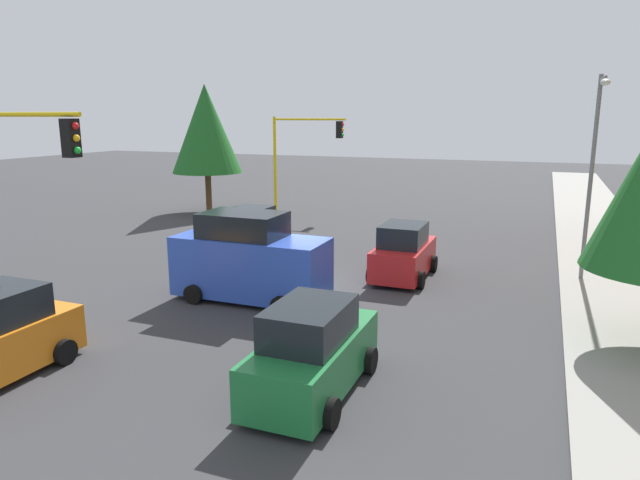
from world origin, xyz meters
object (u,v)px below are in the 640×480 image
object	(u,v)px
traffic_signal_far_right	(302,145)
delivery_van_blue	(250,260)
car_green	(313,352)
car_red	(404,253)
traffic_signal_near_right	(6,174)
tree_opposite_side	(206,129)
street_lamp_curbside	(594,157)
car_yellow	(247,234)

from	to	relation	value
traffic_signal_far_right	delivery_van_blue	size ratio (longest dim) A/B	1.18
delivery_van_blue	car_green	xyz separation A→B (m)	(4.94, 4.14, -0.39)
car_red	car_green	bearing A→B (deg)	1.61
traffic_signal_near_right	tree_opposite_side	bearing A→B (deg)	-163.67
traffic_signal_near_right	delivery_van_blue	size ratio (longest dim) A/B	1.22
delivery_van_blue	car_green	size ratio (longest dim) A/B	1.19
traffic_signal_far_right	street_lamp_curbside	world-z (taller)	street_lamp_curbside
car_green	car_yellow	xyz separation A→B (m)	(-10.07, -7.07, 0.00)
car_red	tree_opposite_side	bearing A→B (deg)	-124.35
traffic_signal_far_right	traffic_signal_near_right	distance (m)	20.00
street_lamp_curbside	car_red	size ratio (longest dim) A/B	1.88
car_green	car_red	bearing A→B (deg)	-178.39
car_red	car_green	size ratio (longest dim) A/B	0.92
delivery_van_blue	car_green	world-z (taller)	delivery_van_blue
traffic_signal_far_right	car_green	distance (m)	23.10
traffic_signal_far_right	tree_opposite_side	bearing A→B (deg)	-69.35
traffic_signal_near_right	street_lamp_curbside	xyz separation A→B (m)	(-9.61, 14.93, 0.21)
tree_opposite_side	car_red	distance (m)	17.78
traffic_signal_near_right	tree_opposite_side	distance (m)	18.77
tree_opposite_side	car_green	distance (m)	24.22
traffic_signal_near_right	car_green	bearing A→B (deg)	84.21
traffic_signal_near_right	tree_opposite_side	xyz separation A→B (m)	(-18.00, -5.27, 0.80)
delivery_van_blue	tree_opposite_side	bearing A→B (deg)	-143.36
street_lamp_curbside	car_yellow	size ratio (longest dim) A/B	1.74
delivery_van_blue	car_red	distance (m)	5.75
tree_opposite_side	traffic_signal_far_right	bearing A→B (deg)	110.65
traffic_signal_near_right	tree_opposite_side	size ratio (longest dim) A/B	0.78
traffic_signal_far_right	tree_opposite_side	distance (m)	5.75
delivery_van_blue	street_lamp_curbside	bearing A→B (deg)	119.83
car_yellow	delivery_van_blue	bearing A→B (deg)	29.75
delivery_van_blue	car_yellow	world-z (taller)	delivery_van_blue
delivery_van_blue	car_yellow	distance (m)	5.92
street_lamp_curbside	car_green	bearing A→B (deg)	-28.16
car_red	delivery_van_blue	bearing A→B (deg)	-42.52
street_lamp_curbside	car_red	xyz separation A→B (m)	(1.38, -5.91, -3.45)
tree_opposite_side	car_yellow	distance (m)	12.28
street_lamp_curbside	car_yellow	distance (m)	13.19
street_lamp_curbside	tree_opposite_side	xyz separation A→B (m)	(-8.39, -20.20, 0.59)
street_lamp_curbside	car_green	distance (m)	12.46
traffic_signal_near_right	delivery_van_blue	world-z (taller)	traffic_signal_near_right
car_red	car_yellow	distance (m)	6.87
tree_opposite_side	car_green	bearing A→B (deg)	37.53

